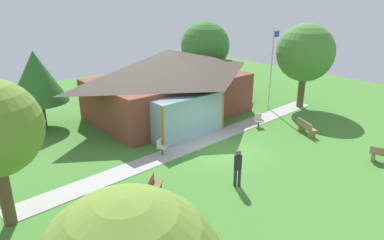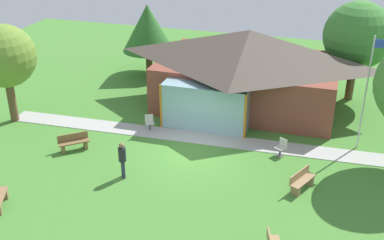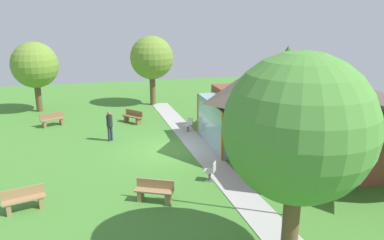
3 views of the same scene
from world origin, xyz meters
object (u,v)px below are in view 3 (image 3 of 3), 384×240
(flagpole, at_px, (297,132))
(tree_west_hedge, at_px, (152,58))
(tree_lawn_corner, at_px, (35,65))
(pavilion, at_px, (295,106))
(bench_mid_left, at_px, (133,117))
(patio_chair_lawn_spare, at_px, (211,172))
(tree_east_hedge, at_px, (298,129))
(bench_front_left, at_px, (52,120))
(tree_behind_pavilion_left, at_px, (287,68))
(bench_mid_right, at_px, (154,191))
(patio_chair_west, at_px, (188,125))
(bench_front_right, at_px, (24,200))
(visitor_strolling_lawn, at_px, (110,124))

(flagpole, bearing_deg, tree_west_hedge, -172.95)
(tree_lawn_corner, xyz_separation_m, tree_west_hedge, (-0.06, 8.54, 0.28))
(pavilion, relative_size, bench_mid_left, 7.79)
(flagpole, bearing_deg, patio_chair_lawn_spare, -152.12)
(bench_mid_left, bearing_deg, pavilion, -171.85)
(flagpole, distance_m, patio_chair_lawn_spare, 4.88)
(tree_west_hedge, bearing_deg, tree_east_hedge, 2.84)
(pavilion, relative_size, tree_east_hedge, 1.82)
(bench_front_left, height_order, patio_chair_lawn_spare, patio_chair_lawn_spare)
(tree_east_hedge, relative_size, tree_behind_pavilion_left, 1.26)
(bench_mid_right, height_order, tree_behind_pavilion_left, tree_behind_pavilion_left)
(bench_front_left, xyz_separation_m, patio_chair_west, (3.32, 8.27, 0.01))
(bench_mid_left, bearing_deg, patio_chair_lawn_spare, 153.57)
(patio_chair_west, xyz_separation_m, tree_east_hedge, (12.80, -0.07, 3.62))
(bench_mid_right, xyz_separation_m, patio_chair_west, (-8.32, 3.37, 0.01))
(bench_mid_left, height_order, patio_chair_west, patio_chair_west)
(pavilion, xyz_separation_m, tree_east_hedge, (8.57, -4.82, 1.68))
(bench_front_right, bearing_deg, bench_mid_right, 157.56)
(bench_mid_right, distance_m, patio_chair_lawn_spare, 2.93)
(bench_mid_left, distance_m, visitor_strolling_lawn, 3.80)
(bench_mid_left, height_order, bench_front_right, same)
(bench_front_left, bearing_deg, bench_mid_left, 150.08)
(pavilion, bearing_deg, bench_mid_right, -63.28)
(bench_mid_left, height_order, bench_mid_right, same)
(bench_mid_right, bearing_deg, pavilion, -127.89)
(bench_mid_left, relative_size, visitor_strolling_lawn, 0.82)
(flagpole, xyz_separation_m, patio_chair_lawn_spare, (-3.57, -1.89, -2.75))
(patio_chair_west, relative_size, tree_behind_pavilion_left, 0.18)
(tree_lawn_corner, distance_m, tree_west_hedge, 8.54)
(tree_behind_pavilion_left, bearing_deg, bench_mid_right, -44.99)
(flagpole, height_order, patio_chair_west, flagpole)
(patio_chair_west, bearing_deg, bench_front_left, 37.89)
(patio_chair_west, relative_size, visitor_strolling_lawn, 0.49)
(bench_front_left, bearing_deg, visitor_strolling_lawn, 108.07)
(flagpole, distance_m, tree_east_hedge, 2.62)
(flagpole, relative_size, bench_front_left, 3.70)
(bench_mid_right, relative_size, patio_chair_lawn_spare, 1.80)
(bench_front_left, distance_m, patio_chair_lawn_spare, 12.88)
(visitor_strolling_lawn, xyz_separation_m, tree_west_hedge, (-8.27, 3.67, 2.69))
(bench_front_left, relative_size, bench_front_right, 0.99)
(visitor_strolling_lawn, relative_size, tree_lawn_corner, 0.34)
(pavilion, bearing_deg, tree_behind_pavilion_left, 155.34)
(bench_mid_right, distance_m, patio_chair_west, 8.97)
(patio_chair_lawn_spare, bearing_deg, tree_lawn_corner, 63.67)
(bench_mid_left, distance_m, tree_behind_pavilion_left, 11.69)
(pavilion, xyz_separation_m, bench_mid_left, (-7.00, -7.90, -1.96))
(patio_chair_lawn_spare, bearing_deg, flagpole, -119.70)
(bench_mid_left, relative_size, tree_behind_pavilion_left, 0.30)
(pavilion, bearing_deg, visitor_strolling_lawn, -110.81)
(bench_mid_right, relative_size, tree_lawn_corner, 0.30)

